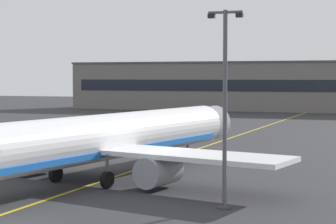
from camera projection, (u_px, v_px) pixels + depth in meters
The scene contains 6 objects.
ground_plane at pixel (10, 224), 34.61m from camera, with size 400.00×400.00×0.00m, color #2D2D30.
taxiway_centreline at pixel (172, 158), 63.03m from camera, with size 0.30×180.00×0.01m, color yellow.
airliner_foreground at pixel (96, 140), 48.44m from camera, with size 32.22×40.98×11.65m.
apron_lamp_post at pixel (225, 105), 38.32m from camera, with size 2.24×0.90×12.64m.
safety_cone_by_nose_gear at pixel (173, 154), 64.02m from camera, with size 0.44×0.44×0.55m.
terminal_building at pixel (321, 86), 145.42m from camera, with size 127.14×12.40×12.20m.
Camera 1 is at (19.35, -29.58, 8.45)m, focal length 64.65 mm.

